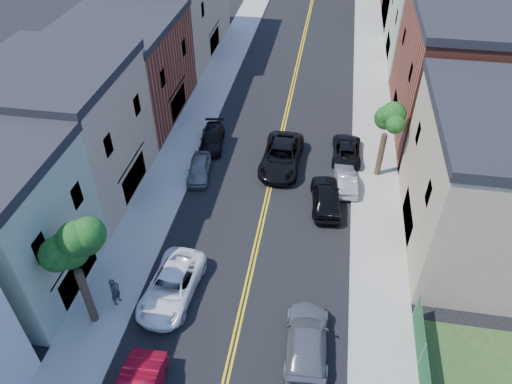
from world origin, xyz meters
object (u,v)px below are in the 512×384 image
at_px(black_car_left, 212,139).
at_px(white_pickup, 172,286).
at_px(grey_car_left, 199,169).
at_px(grey_car_right, 307,341).
at_px(dark_car_right_far, 347,149).
at_px(black_suv_lane, 281,156).
at_px(black_car_right, 326,197).
at_px(silver_car_right, 346,180).
at_px(pedestrian_left, 115,291).

bearing_deg(black_car_left, white_pickup, -92.25).
distance_m(grey_car_left, black_car_left, 4.19).
relative_size(grey_car_right, dark_car_right_far, 1.13).
xyz_separation_m(black_car_left, grey_car_right, (9.30, -17.78, 0.13)).
relative_size(black_car_left, black_suv_lane, 0.71).
height_order(grey_car_left, black_car_right, black_car_right).
distance_m(grey_car_right, silver_car_right, 14.17).
relative_size(grey_car_right, black_car_right, 1.10).
relative_size(white_pickup, dark_car_right_far, 1.19).
distance_m(black_car_right, pedestrian_left, 15.38).
bearing_deg(grey_car_left, pedestrian_left, -104.46).
bearing_deg(black_car_left, grey_car_left, -97.21).
height_order(grey_car_right, black_car_right, black_car_right).
bearing_deg(dark_car_right_far, white_pickup, 57.66).
xyz_separation_m(white_pickup, black_car_right, (8.34, 9.38, 0.05)).
bearing_deg(dark_car_right_far, silver_car_right, 89.17).
relative_size(silver_car_right, pedestrian_left, 2.16).
distance_m(grey_car_right, pedestrian_left, 10.94).
distance_m(black_car_left, pedestrian_left, 16.67).
bearing_deg(black_car_right, dark_car_right_far, -108.02).
relative_size(silver_car_right, dark_car_right_far, 0.85).
height_order(white_pickup, pedestrian_left, pedestrian_left).
relative_size(white_pickup, black_car_left, 1.26).
bearing_deg(grey_car_right, pedestrian_left, -9.10).
bearing_deg(black_car_left, pedestrian_left, -102.63).
xyz_separation_m(grey_car_left, silver_car_right, (11.00, 0.48, -0.01)).
height_order(black_car_left, grey_car_right, grey_car_right).
distance_m(white_pickup, black_suv_lane, 14.41).
relative_size(black_car_right, pedestrian_left, 2.64).
xyz_separation_m(grey_car_right, silver_car_right, (1.70, 14.06, -0.12)).
bearing_deg(white_pickup, black_suv_lane, 75.50).
bearing_deg(black_car_right, grey_car_right, 81.82).
relative_size(white_pickup, black_car_right, 1.15).
height_order(black_car_right, dark_car_right_far, black_car_right).
height_order(white_pickup, grey_car_right, white_pickup).
bearing_deg(grey_car_right, black_car_left, -65.26).
relative_size(black_car_right, silver_car_right, 1.22).
relative_size(black_car_right, dark_car_right_far, 1.03).
bearing_deg(silver_car_right, dark_car_right_far, -96.18).
distance_m(black_suv_lane, pedestrian_left, 16.57).
bearing_deg(black_suv_lane, grey_car_left, -157.09).
distance_m(grey_car_left, black_car_right, 9.87).
bearing_deg(white_pickup, dark_car_right_far, 62.85).
bearing_deg(dark_car_right_far, grey_car_right, 83.79).
xyz_separation_m(grey_car_left, black_car_right, (9.68, -1.92, 0.17)).
bearing_deg(grey_car_left, grey_car_right, -62.83).
distance_m(white_pickup, pedestrian_left, 3.13).
xyz_separation_m(black_suv_lane, pedestrian_left, (-7.58, -14.74, 0.20)).
xyz_separation_m(black_car_left, dark_car_right_far, (11.00, 0.26, 0.01)).
xyz_separation_m(white_pickup, black_suv_lane, (4.66, 13.64, 0.09)).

